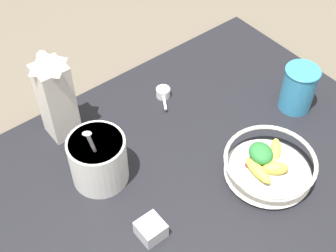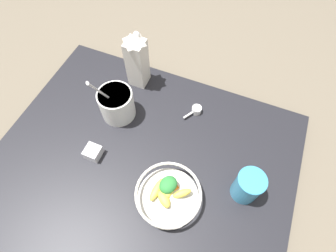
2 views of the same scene
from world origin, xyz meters
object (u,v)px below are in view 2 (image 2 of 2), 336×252
fruit_bowl (168,195)px  yogurt_tub (117,103)px  milk_carton (137,60)px  drinking_cup (248,186)px  spice_jar (93,152)px

fruit_bowl → yogurt_tub: 0.40m
milk_carton → drinking_cup: size_ratio=1.99×
spice_jar → yogurt_tub: bearing=-90.1°
milk_carton → spice_jar: milk_carton is taller
fruit_bowl → milk_carton: 0.53m
drinking_cup → spice_jar: (0.54, 0.07, -0.05)m
yogurt_tub → spice_jar: size_ratio=4.37×
fruit_bowl → yogurt_tub: size_ratio=0.91×
fruit_bowl → spice_jar: size_ratio=3.96×
drinking_cup → spice_jar: 0.55m
milk_carton → yogurt_tub: (0.00, 0.18, -0.06)m
fruit_bowl → spice_jar: bearing=-7.9°
yogurt_tub → spice_jar: bearing=89.9°
milk_carton → spice_jar: (0.00, 0.38, -0.11)m
fruit_bowl → milk_carton: bearing=-54.0°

